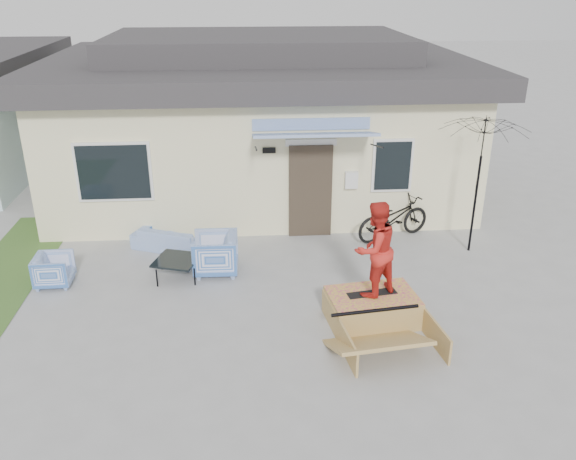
{
  "coord_description": "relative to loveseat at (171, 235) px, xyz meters",
  "views": [
    {
      "loc": [
        -0.43,
        -7.73,
        5.47
      ],
      "look_at": [
        0.3,
        1.8,
        1.3
      ],
      "focal_mm": 36.85,
      "sensor_mm": 36.0,
      "label": 1
    }
  ],
  "objects": [
    {
      "name": "ground",
      "position": [
        2.06,
        -3.96,
        -0.32
      ],
      "size": [
        90.0,
        90.0,
        0.0
      ],
      "primitive_type": "plane",
      "color": "gray",
      "rests_on": "ground"
    },
    {
      "name": "house",
      "position": [
        2.06,
        4.03,
        1.62
      ],
      "size": [
        10.8,
        8.49,
        4.1
      ],
      "color": "beige",
      "rests_on": "ground"
    },
    {
      "name": "loveseat",
      "position": [
        0.0,
        0.0,
        0.0
      ],
      "size": [
        1.7,
        1.07,
        0.64
      ],
      "primitive_type": "imported",
      "rotation": [
        0.0,
        0.0,
        2.75
      ],
      "color": "#2C60B6",
      "rests_on": "ground"
    },
    {
      "name": "armchair_left",
      "position": [
        -2.04,
        -1.44,
        0.02
      ],
      "size": [
        0.63,
        0.67,
        0.67
      ],
      "primitive_type": "imported",
      "rotation": [
        0.0,
        0.0,
        1.59
      ],
      "color": "#2C60B6",
      "rests_on": "ground"
    },
    {
      "name": "armchair_right",
      "position": [
        1.0,
        -1.15,
        0.12
      ],
      "size": [
        0.81,
        0.87,
        0.88
      ],
      "primitive_type": "imported",
      "rotation": [
        0.0,
        0.0,
        -1.59
      ],
      "color": "#2C60B6",
      "rests_on": "ground"
    },
    {
      "name": "coffee_table",
      "position": [
        0.26,
        -1.32,
        -0.12
      ],
      "size": [
        0.99,
        0.99,
        0.39
      ],
      "primitive_type": "cube",
      "rotation": [
        0.0,
        0.0,
        -0.3
      ],
      "color": "black",
      "rests_on": "ground"
    },
    {
      "name": "bicycle",
      "position": [
        4.89,
        0.2,
        0.27
      ],
      "size": [
        1.95,
        1.32,
        1.18
      ],
      "primitive_type": "imported",
      "rotation": [
        0.0,
        0.0,
        1.98
      ],
      "color": "black",
      "rests_on": "ground"
    },
    {
      "name": "patio_umbrella",
      "position": [
        6.38,
        -0.57,
        1.43
      ],
      "size": [
        2.26,
        2.19,
        2.2
      ],
      "color": "black",
      "rests_on": "ground"
    },
    {
      "name": "skate_ramp",
      "position": [
        3.72,
        -3.17,
        -0.08
      ],
      "size": [
        1.7,
        2.12,
        0.49
      ],
      "primitive_type": null,
      "rotation": [
        0.0,
        0.0,
        0.13
      ],
      "color": "#AB884B",
      "rests_on": "ground"
    },
    {
      "name": "skateboard",
      "position": [
        3.71,
        -3.12,
        0.19
      ],
      "size": [
        0.87,
        0.35,
        0.05
      ],
      "primitive_type": "cube",
      "rotation": [
        0.0,
        0.0,
        0.16
      ],
      "color": "black",
      "rests_on": "skate_ramp"
    },
    {
      "name": "skater",
      "position": [
        3.71,
        -3.12,
        1.04
      ],
      "size": [
        1.0,
        0.94,
        1.64
      ],
      "primitive_type": "imported",
      "rotation": [
        0.0,
        0.0,
        3.66
      ],
      "color": "red",
      "rests_on": "skateboard"
    }
  ]
}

